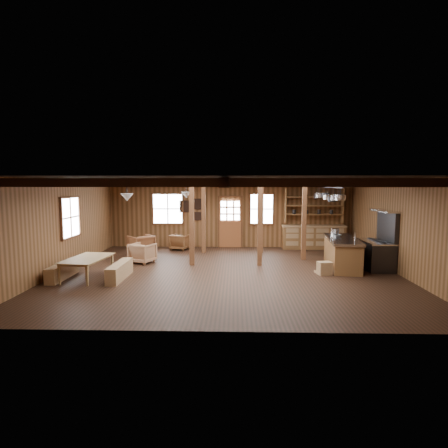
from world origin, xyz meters
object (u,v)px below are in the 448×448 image
(commercial_range, at_px, (378,250))
(armchair_c, at_px, (142,253))
(armchair_a, at_px, (141,245))
(dining_table, at_px, (89,268))
(armchair_b, at_px, (180,242))
(kitchen_island, at_px, (342,252))

(commercial_range, xyz_separation_m, armchair_c, (-7.55, 0.63, -0.27))
(armchair_a, height_order, armchair_c, armchair_a)
(dining_table, distance_m, armchair_c, 2.33)
(armchair_b, bearing_deg, kitchen_island, 166.48)
(kitchen_island, xyz_separation_m, armchair_b, (-5.62, 3.00, -0.17))
(dining_table, xyz_separation_m, armchair_c, (1.00, 2.11, 0.04))
(armchair_a, bearing_deg, kitchen_island, 125.07)
(dining_table, relative_size, armchair_c, 2.29)
(commercial_range, distance_m, armchair_a, 8.18)
(dining_table, height_order, armchair_c, armchair_c)
(kitchen_island, bearing_deg, commercial_range, -2.49)
(armchair_a, distance_m, armchair_b, 1.72)
(armchair_b, relative_size, armchair_c, 0.93)
(dining_table, bearing_deg, commercial_range, -74.32)
(kitchen_island, xyz_separation_m, armchair_c, (-6.50, 0.47, -0.14))
(commercial_range, bearing_deg, dining_table, -170.24)
(kitchen_island, bearing_deg, armchair_a, 171.28)
(kitchen_island, height_order, armchair_a, kitchen_island)
(dining_table, bearing_deg, armchair_c, -19.47)
(armchair_b, height_order, armchair_c, armchair_c)
(kitchen_island, distance_m, commercial_range, 1.07)
(armchair_b, bearing_deg, armchair_c, 85.35)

